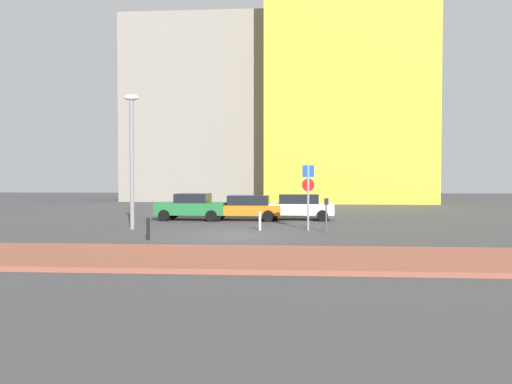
% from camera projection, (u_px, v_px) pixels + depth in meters
% --- Properties ---
extents(ground_plane, '(120.00, 120.00, 0.00)m').
position_uv_depth(ground_plane, '(233.00, 236.00, 19.73)').
color(ground_plane, '#424244').
extents(sidewalk_brick, '(40.00, 4.31, 0.14)m').
position_uv_depth(sidewalk_brick, '(210.00, 257.00, 13.98)').
color(sidewalk_brick, '#93513D').
rests_on(sidewalk_brick, ground).
extents(parked_car_green, '(4.07, 2.16, 1.54)m').
position_uv_depth(parked_car_green, '(192.00, 206.00, 27.40)').
color(parked_car_green, '#237238').
rests_on(parked_car_green, ground).
extents(parked_car_orange, '(4.32, 2.07, 1.43)m').
position_uv_depth(parked_car_orange, '(245.00, 207.00, 27.29)').
color(parked_car_orange, orange).
rests_on(parked_car_orange, ground).
extents(parked_car_white, '(4.21, 2.09, 1.49)m').
position_uv_depth(parked_car_white, '(298.00, 206.00, 27.53)').
color(parked_car_white, white).
rests_on(parked_car_white, ground).
extents(parking_sign_post, '(0.59, 0.19, 3.03)m').
position_uv_depth(parking_sign_post, '(308.00, 189.00, 21.87)').
color(parking_sign_post, gray).
rests_on(parking_sign_post, ground).
extents(parking_meter, '(0.18, 0.14, 1.52)m').
position_uv_depth(parking_meter, '(326.00, 211.00, 21.02)').
color(parking_meter, '#4C4C51').
rests_on(parking_meter, ground).
extents(street_lamp, '(0.70, 0.36, 6.34)m').
position_uv_depth(street_lamp, '(132.00, 149.00, 22.28)').
color(street_lamp, gray).
rests_on(street_lamp, ground).
extents(traffic_bollard_near, '(0.13, 0.13, 0.88)m').
position_uv_depth(traffic_bollard_near, '(260.00, 221.00, 21.91)').
color(traffic_bollard_near, '#B7B7BC').
rests_on(traffic_bollard_near, ground).
extents(traffic_bollard_mid, '(0.13, 0.13, 0.87)m').
position_uv_depth(traffic_bollard_mid, '(148.00, 229.00, 18.50)').
color(traffic_bollard_mid, black).
rests_on(traffic_bollard_mid, ground).
extents(building_colorful_midrise, '(16.31, 12.70, 30.84)m').
position_uv_depth(building_colorful_midrise, '(344.00, 55.00, 50.10)').
color(building_colorful_midrise, gold).
rests_on(building_colorful_midrise, ground).
extents(building_under_construction, '(15.63, 11.96, 19.45)m').
position_uv_depth(building_under_construction, '(203.00, 114.00, 54.20)').
color(building_under_construction, gray).
rests_on(building_under_construction, ground).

